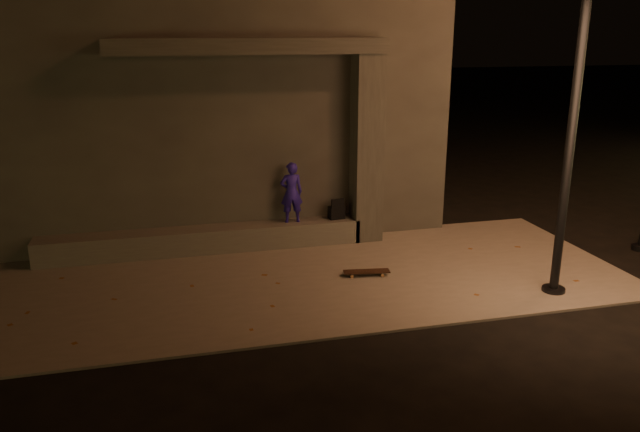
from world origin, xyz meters
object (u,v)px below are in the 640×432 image
object	(u,v)px
column	(367,150)
street_lamp_0	(587,2)
skateboarder	(292,192)
backpack	(337,211)
skateboard	(367,272)

from	to	relation	value
column	street_lamp_0	world-z (taller)	street_lamp_0
column	skateboarder	bearing A→B (deg)	180.00
column	backpack	size ratio (longest dim) A/B	8.51
backpack	street_lamp_0	world-z (taller)	street_lamp_0
column	backpack	distance (m)	1.35
backpack	street_lamp_0	size ratio (longest dim) A/B	0.05
backpack	skateboarder	bearing A→B (deg)	172.76
skateboarder	street_lamp_0	bearing A→B (deg)	138.96
column	street_lamp_0	distance (m)	4.68
skateboarder	skateboard	bearing A→B (deg)	116.13
skateboard	backpack	bearing A→B (deg)	97.97
skateboard	street_lamp_0	size ratio (longest dim) A/B	0.10
street_lamp_0	skateboard	bearing A→B (deg)	153.46
skateboarder	backpack	distance (m)	1.00
skateboard	street_lamp_0	distance (m)	5.26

